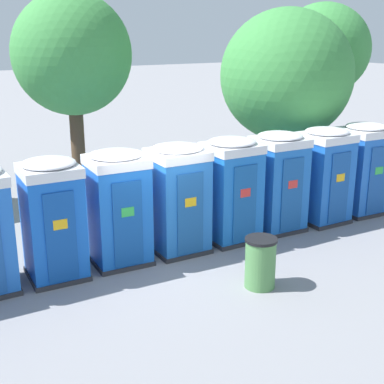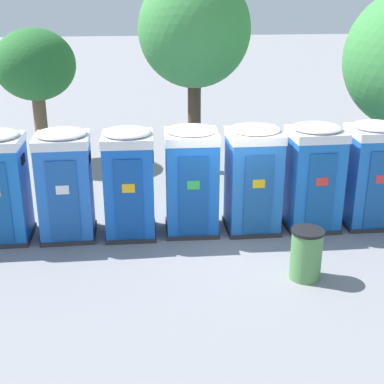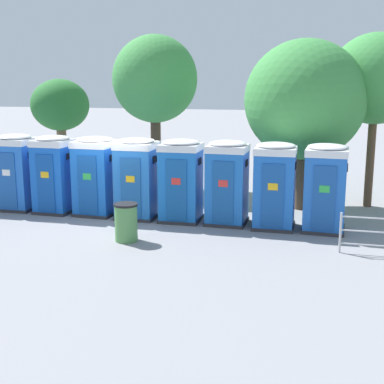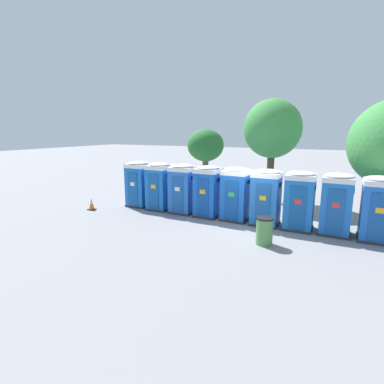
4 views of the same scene
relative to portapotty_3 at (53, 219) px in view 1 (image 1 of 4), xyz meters
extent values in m
plane|color=gray|center=(2.15, -0.23, -1.28)|extent=(120.00, 120.00, 0.00)
cube|color=black|center=(-0.84, 0.08, 0.60)|extent=(0.03, 0.36, 0.20)
cube|color=#2D2D33|center=(0.00, 0.01, -1.23)|extent=(1.19, 1.23, 0.10)
cube|color=blue|center=(0.00, 0.01, -0.13)|extent=(1.14, 1.17, 2.10)
cube|color=#10459D|center=(-0.02, -0.58, -0.21)|extent=(0.61, 0.05, 1.85)
cube|color=yellow|center=(-0.02, -0.60, 0.07)|extent=(0.28, 0.02, 0.20)
cube|color=black|center=(0.56, -0.01, 0.60)|extent=(0.03, 0.36, 0.20)
cube|color=white|center=(0.00, 0.01, 1.02)|extent=(1.17, 1.21, 0.20)
ellipsoid|color=white|center=(0.00, 0.01, 1.17)|extent=(1.11, 1.15, 0.18)
cube|color=#2D2D33|center=(1.44, 0.03, -1.23)|extent=(1.28, 1.25, 0.10)
cube|color=blue|center=(1.44, 0.03, -0.13)|extent=(1.22, 1.19, 2.10)
cube|color=#12499C|center=(1.41, -0.55, -0.21)|extent=(0.64, 0.06, 1.85)
cube|color=green|center=(1.41, -0.57, 0.07)|extent=(0.28, 0.02, 0.20)
cube|color=black|center=(2.03, 0.01, 0.60)|extent=(0.04, 0.36, 0.20)
cube|color=white|center=(1.44, 0.03, 1.02)|extent=(1.26, 1.23, 0.20)
ellipsoid|color=white|center=(1.44, 0.03, 1.17)|extent=(1.19, 1.17, 0.18)
cube|color=#2D2D33|center=(2.87, -0.05, -1.23)|extent=(1.24, 1.21, 0.10)
cube|color=blue|center=(2.87, -0.05, -0.13)|extent=(1.18, 1.15, 2.10)
cube|color=#195199|center=(2.87, -0.63, -0.21)|extent=(0.64, 0.04, 1.85)
cube|color=yellow|center=(2.87, -0.65, 0.07)|extent=(0.28, 0.01, 0.20)
cube|color=black|center=(3.47, -0.05, 0.60)|extent=(0.03, 0.36, 0.20)
cube|color=white|center=(2.87, -0.05, 1.02)|extent=(1.21, 1.19, 0.20)
ellipsoid|color=white|center=(2.87, -0.05, 1.17)|extent=(1.15, 1.13, 0.18)
cube|color=#2D2D33|center=(4.31, -0.08, -1.23)|extent=(1.23, 1.20, 0.10)
cube|color=blue|center=(4.31, -0.08, -0.13)|extent=(1.17, 1.15, 2.10)
cube|color=#14509C|center=(4.31, -0.67, -0.21)|extent=(0.64, 0.03, 1.85)
cube|color=red|center=(4.31, -0.68, 0.07)|extent=(0.28, 0.01, 0.20)
cube|color=black|center=(4.90, -0.08, 0.60)|extent=(0.03, 0.36, 0.20)
cube|color=white|center=(4.31, -0.08, 1.02)|extent=(1.21, 1.18, 0.20)
ellipsoid|color=white|center=(4.31, -0.08, 1.17)|extent=(1.15, 1.12, 0.18)
cube|color=#2D2D33|center=(5.75, -0.08, -1.23)|extent=(1.23, 1.23, 0.10)
cube|color=blue|center=(5.75, -0.08, -0.13)|extent=(1.17, 1.18, 2.10)
cube|color=#164F9A|center=(5.73, -0.66, -0.21)|extent=(0.63, 0.05, 1.85)
cube|color=red|center=(5.73, -0.68, 0.07)|extent=(0.28, 0.02, 0.20)
cube|color=black|center=(6.33, -0.10, 0.60)|extent=(0.04, 0.36, 0.20)
cube|color=white|center=(5.75, -0.08, 1.02)|extent=(1.21, 1.21, 0.20)
ellipsoid|color=white|center=(5.75, -0.08, 1.17)|extent=(1.15, 1.15, 0.18)
cube|color=#2D2D33|center=(7.18, -0.22, -1.23)|extent=(1.20, 1.20, 0.10)
cube|color=blue|center=(7.18, -0.22, -0.13)|extent=(1.15, 1.14, 2.10)
cube|color=#154A9A|center=(7.18, -0.80, -0.21)|extent=(0.63, 0.03, 1.85)
cube|color=yellow|center=(7.18, -0.82, 0.07)|extent=(0.28, 0.01, 0.20)
cube|color=black|center=(7.76, -0.22, 0.60)|extent=(0.02, 0.36, 0.20)
cube|color=white|center=(7.18, -0.22, 1.02)|extent=(1.18, 1.18, 0.20)
ellipsoid|color=white|center=(7.18, -0.22, 1.17)|extent=(1.12, 1.12, 0.18)
cube|color=#2D2D33|center=(8.62, -0.21, -1.23)|extent=(1.25, 1.25, 0.10)
cube|color=blue|center=(8.62, -0.21, -0.13)|extent=(1.19, 1.19, 2.10)
cube|color=#184B9A|center=(8.59, -0.80, -0.21)|extent=(0.62, 0.06, 1.85)
cube|color=green|center=(8.59, -0.81, 0.07)|extent=(0.28, 0.02, 0.20)
cube|color=black|center=(9.19, -0.24, 0.60)|extent=(0.04, 0.36, 0.20)
cube|color=white|center=(8.62, -0.21, 1.02)|extent=(1.22, 1.23, 0.20)
ellipsoid|color=white|center=(8.62, -0.21, 1.17)|extent=(1.16, 1.17, 0.18)
cylinder|color=#4C3826|center=(7.85, 2.33, 0.01)|extent=(0.42, 0.42, 2.58)
ellipsoid|color=#3D8C42|center=(7.85, 2.33, 2.37)|extent=(3.94, 3.94, 3.90)
cylinder|color=#4C3826|center=(2.06, 4.53, 0.41)|extent=(0.40, 0.40, 3.39)
ellipsoid|color=#3D8C42|center=(2.06, 4.53, 3.03)|extent=(3.29, 3.29, 3.37)
cylinder|color=brown|center=(10.09, 3.26, 0.47)|extent=(0.28, 0.28, 3.51)
ellipsoid|color=#3D8C42|center=(10.09, 3.26, 3.04)|extent=(3.08, 3.08, 2.98)
cylinder|color=#518C4C|center=(3.41, -2.51, -0.79)|extent=(0.61, 0.61, 0.98)
cylinder|color=black|center=(3.41, -2.51, -0.27)|extent=(0.65, 0.65, 0.06)
camera|label=1|loc=(-2.65, -10.29, 3.72)|focal=50.00mm
camera|label=2|loc=(0.06, -11.56, 4.08)|focal=50.00mm
camera|label=3|loc=(8.43, -15.66, 3.05)|focal=50.00mm
camera|label=4|loc=(5.71, -13.29, 2.93)|focal=28.00mm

